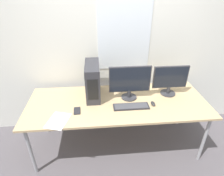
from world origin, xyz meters
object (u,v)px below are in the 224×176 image
(monitor_right_near, at_px, (170,80))
(mouse, at_px, (153,104))
(cell_phone, at_px, (77,111))
(keyboard, at_px, (131,106))
(monitor_main, at_px, (130,82))
(pc_tower, at_px, (93,81))

(monitor_right_near, height_order, mouse, monitor_right_near)
(monitor_right_near, distance_m, mouse, 0.42)
(cell_phone, bearing_deg, keyboard, -1.90)
(monitor_main, xyz_separation_m, cell_phone, (-0.67, -0.24, -0.24))
(monitor_right_near, bearing_deg, mouse, -139.00)
(cell_phone, bearing_deg, mouse, -0.75)
(pc_tower, xyz_separation_m, monitor_main, (0.47, -0.10, 0.01))
(monitor_right_near, bearing_deg, pc_tower, 177.56)
(monitor_right_near, xyz_separation_m, keyboard, (-0.57, -0.27, -0.21))
(mouse, height_order, cell_phone, mouse)
(pc_tower, height_order, monitor_right_near, pc_tower)
(monitor_main, distance_m, keyboard, 0.32)
(monitor_main, xyz_separation_m, mouse, (0.28, -0.19, -0.23))
(monitor_right_near, bearing_deg, keyboard, -154.40)
(keyboard, distance_m, mouse, 0.29)
(mouse, bearing_deg, keyboard, -174.48)
(monitor_right_near, relative_size, mouse, 4.65)
(monitor_main, bearing_deg, monitor_right_near, 5.46)
(mouse, bearing_deg, monitor_right_near, 41.00)
(pc_tower, relative_size, mouse, 4.78)
(pc_tower, height_order, keyboard, pc_tower)
(monitor_main, height_order, keyboard, monitor_main)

